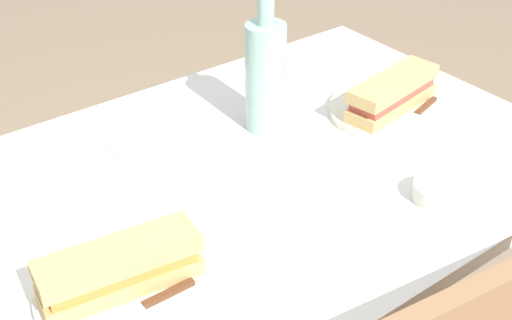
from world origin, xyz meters
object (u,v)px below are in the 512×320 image
at_px(baguette_sandwich_near, 120,268).
at_px(baguette_sandwich_far, 392,93).
at_px(dining_table, 256,222).
at_px(olive_bowl, 437,192).
at_px(plate_far, 390,111).
at_px(water_bottle, 265,74).
at_px(knife_near, 144,306).
at_px(plate_near, 123,290).
at_px(knife_far, 417,114).

bearing_deg(baguette_sandwich_near, baguette_sandwich_far, -169.13).
bearing_deg(dining_table, olive_bowl, 126.68).
bearing_deg(plate_far, dining_table, -1.06).
bearing_deg(water_bottle, knife_near, 34.36).
bearing_deg(baguette_sandwich_near, plate_near, -165.96).
relative_size(knife_near, baguette_sandwich_far, 0.78).
height_order(plate_near, baguette_sandwich_far, baguette_sandwich_far).
bearing_deg(knife_near, baguette_sandwich_far, -164.58).
distance_m(plate_near, baguette_sandwich_far, 0.69).
bearing_deg(knife_far, dining_table, -9.29).
bearing_deg(olive_bowl, knife_near, -6.81).
height_order(plate_near, knife_near, knife_near).
relative_size(baguette_sandwich_near, knife_near, 1.30).
bearing_deg(plate_far, knife_far, 111.25).
relative_size(plate_near, olive_bowl, 3.03).
xyz_separation_m(baguette_sandwich_far, water_bottle, (0.23, -0.11, 0.07)).
bearing_deg(knife_far, plate_near, 6.36).
bearing_deg(plate_near, knife_near, 93.96).
bearing_deg(baguette_sandwich_near, plate_far, -169.13).
distance_m(water_bottle, olive_bowl, 0.38).
height_order(baguette_sandwich_far, water_bottle, water_bottle).
bearing_deg(plate_near, baguette_sandwich_near, 14.04).
height_order(dining_table, baguette_sandwich_far, baguette_sandwich_far).
bearing_deg(olive_bowl, baguette_sandwich_far, -120.79).
xyz_separation_m(dining_table, baguette_sandwich_far, (-0.34, 0.01, 0.17)).
bearing_deg(knife_near, plate_near, -86.04).
distance_m(baguette_sandwich_near, olive_bowl, 0.54).
height_order(baguette_sandwich_near, water_bottle, water_bottle).
bearing_deg(olive_bowl, plate_far, -120.79).
relative_size(baguette_sandwich_near, olive_bowl, 2.85).
height_order(plate_near, knife_far, knife_far).
relative_size(plate_far, olive_bowl, 3.03).
bearing_deg(baguette_sandwich_near, knife_near, 93.96).
distance_m(plate_far, olive_bowl, 0.29).
bearing_deg(knife_far, baguette_sandwich_far, -68.75).
height_order(plate_far, baguette_sandwich_far, baguette_sandwich_far).
distance_m(plate_far, water_bottle, 0.28).
distance_m(dining_table, olive_bowl, 0.34).
relative_size(knife_far, water_bottle, 0.61).
bearing_deg(olive_bowl, water_bottle, -76.80).
bearing_deg(water_bottle, olive_bowl, 103.20).
distance_m(knife_near, baguette_sandwich_far, 0.69).
relative_size(plate_near, baguette_sandwich_near, 1.06).
xyz_separation_m(dining_table, knife_far, (-0.36, 0.06, 0.14)).
bearing_deg(baguette_sandwich_near, knife_far, -173.64).
distance_m(knife_near, plate_far, 0.69).
xyz_separation_m(knife_far, water_bottle, (0.25, -0.17, 0.10)).
height_order(knife_near, olive_bowl, olive_bowl).
relative_size(plate_far, water_bottle, 0.86).
height_order(dining_table, baguette_sandwich_near, baguette_sandwich_near).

